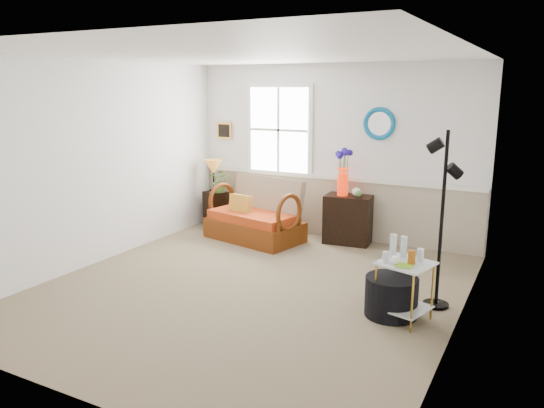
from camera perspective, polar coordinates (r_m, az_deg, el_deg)
The scene contains 19 objects.
floor at distance 6.16m, azimuth -2.38°, elevation -9.06°, with size 4.50×5.00×0.01m, color #786A4B.
ceiling at distance 5.74m, azimuth -2.62°, elevation 15.85°, with size 4.50×5.00×0.01m, color white.
walls at distance 5.81m, azimuth -2.49°, elevation 2.94°, with size 4.51×5.01×2.60m.
wainscot at distance 8.17m, azimuth 6.38°, elevation -0.38°, with size 4.46×0.02×0.90m, color tan.
chair_rail at distance 8.07m, azimuth 6.44°, elevation 2.86°, with size 4.46×0.04×0.06m, color white.
window at distance 8.36m, azimuth 0.75°, elevation 7.97°, with size 1.14×0.06×1.44m, color white, non-canonical shape.
picture at distance 8.88m, azimuth -5.14°, elevation 7.87°, with size 0.28×0.03×0.28m, color #BD8334.
mirror at distance 7.76m, azimuth 11.48°, elevation 8.48°, with size 0.47×0.47×0.07m, color #187FB4.
loveseat at distance 7.93m, azimuth -1.90°, elevation -0.64°, with size 1.41×0.80×0.92m, color #64290B, non-canonical shape.
throw_pillow at distance 7.98m, azimuth -3.45°, elevation -0.35°, with size 0.38×0.09×0.38m, color orange, non-canonical shape.
lamp_stand at distance 8.83m, azimuth -6.04°, elevation -0.48°, with size 0.32×0.32×0.57m, color black, non-canonical shape.
table_lamp at distance 8.71m, azimuth -6.30°, elevation 3.03°, with size 0.29×0.29×0.53m, color orange, non-canonical shape.
potted_plant at distance 8.65m, azimuth -5.51°, elevation 2.21°, with size 0.35×0.39×0.30m, color #457B35.
cabinet at distance 7.87m, azimuth 8.19°, elevation -1.62°, with size 0.67×0.43×0.71m, color black, non-canonical shape.
flower_vase at distance 7.72m, azimuth 7.65°, elevation 3.37°, with size 0.20×0.20×0.67m, color red, non-canonical shape.
side_table at distance 5.43m, azimuth 14.00°, elevation -9.11°, with size 0.47×0.47×0.60m, color #AB8628, non-canonical shape.
tabletop_items at distance 5.32m, azimuth 13.90°, elevation -4.80°, with size 0.39×0.39×0.23m, color silver, non-canonical shape.
floor_lamp at distance 5.67m, azimuth 17.79°, elevation -1.76°, with size 0.27×0.27×1.85m, color black, non-canonical shape.
ottoman at distance 5.54m, azimuth 12.71°, elevation -9.68°, with size 0.53×0.53×0.41m, color black.
Camera 1 is at (2.90, -4.94, 2.27)m, focal length 35.00 mm.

